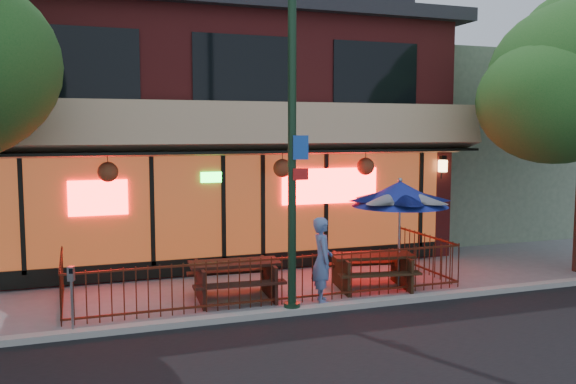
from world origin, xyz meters
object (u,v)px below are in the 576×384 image
at_px(street_light, 292,150).
at_px(parking_meter_near, 72,289).
at_px(picnic_table_right, 372,266).
at_px(picnic_table_left, 235,275).
at_px(patio_umbrella, 400,194).
at_px(pedestrian, 322,260).

distance_m(street_light, parking_meter_near, 4.63).
bearing_deg(picnic_table_right, picnic_table_left, 177.42).
xyz_separation_m(picnic_table_left, parking_meter_near, (-3.20, -1.29, 0.30)).
distance_m(picnic_table_right, patio_umbrella, 1.73).
relative_size(street_light, picnic_table_right, 3.47).
height_order(picnic_table_left, parking_meter_near, parking_meter_near).
distance_m(street_light, picnic_table_left, 3.03).
height_order(street_light, pedestrian, street_light).
xyz_separation_m(street_light, parking_meter_near, (-4.00, 0.00, -2.33)).
relative_size(street_light, picnic_table_left, 3.55).
bearing_deg(parking_meter_near, picnic_table_left, 21.96).
distance_m(street_light, patio_umbrella, 3.35).
relative_size(patio_umbrella, parking_meter_near, 2.03).
height_order(street_light, parking_meter_near, street_light).
bearing_deg(street_light, parking_meter_near, 179.96).
xyz_separation_m(picnic_table_right, pedestrian, (-1.47, -0.65, 0.37)).
bearing_deg(picnic_table_right, patio_umbrella, -1.70).
height_order(patio_umbrella, pedestrian, patio_umbrella).
xyz_separation_m(pedestrian, parking_meter_near, (-4.84, -0.50, -0.06)).
height_order(pedestrian, parking_meter_near, pedestrian).
bearing_deg(pedestrian, picnic_table_right, -54.34).
bearing_deg(parking_meter_near, patio_umbrella, 9.21).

